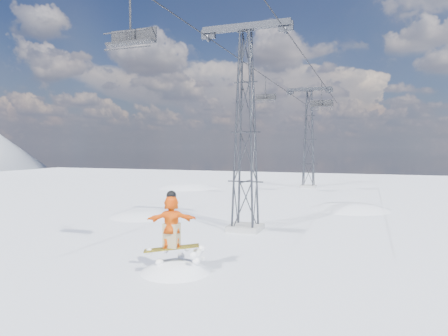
{
  "coord_description": "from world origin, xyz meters",
  "views": [
    {
      "loc": [
        7.22,
        -13.25,
        4.67
      ],
      "look_at": [
        0.8,
        4.5,
        3.68
      ],
      "focal_mm": 32.0,
      "sensor_mm": 36.0,
      "label": 1
    }
  ],
  "objects_px": {
    "lift_tower_far": "(309,140)",
    "snowboarder_jump": "(176,313)",
    "lift_chair_near": "(131,38)",
    "lift_tower_near": "(245,133)"
  },
  "relations": [
    {
      "from": "lift_tower_far",
      "to": "lift_chair_near",
      "type": "distance_m",
      "value": 33.1
    },
    {
      "from": "snowboarder_jump",
      "to": "lift_chair_near",
      "type": "relative_size",
      "value": 2.84
    },
    {
      "from": "lift_tower_far",
      "to": "snowboarder_jump",
      "type": "bearing_deg",
      "value": -90.52
    },
    {
      "from": "lift_tower_far",
      "to": "snowboarder_jump",
      "type": "xyz_separation_m",
      "value": [
        -0.3,
        -33.03,
        -7.07
      ]
    },
    {
      "from": "lift_tower_far",
      "to": "snowboarder_jump",
      "type": "distance_m",
      "value": 33.78
    },
    {
      "from": "lift_tower_far",
      "to": "lift_chair_near",
      "type": "height_order",
      "value": "lift_tower_far"
    },
    {
      "from": "lift_tower_near",
      "to": "snowboarder_jump",
      "type": "height_order",
      "value": "lift_tower_near"
    },
    {
      "from": "lift_tower_near",
      "to": "lift_chair_near",
      "type": "xyz_separation_m",
      "value": [
        -2.2,
        -7.85,
        3.4
      ]
    },
    {
      "from": "snowboarder_jump",
      "to": "lift_tower_far",
      "type": "bearing_deg",
      "value": 89.48
    },
    {
      "from": "snowboarder_jump",
      "to": "lift_chair_near",
      "type": "xyz_separation_m",
      "value": [
        -1.9,
        0.17,
        10.46
      ]
    }
  ]
}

